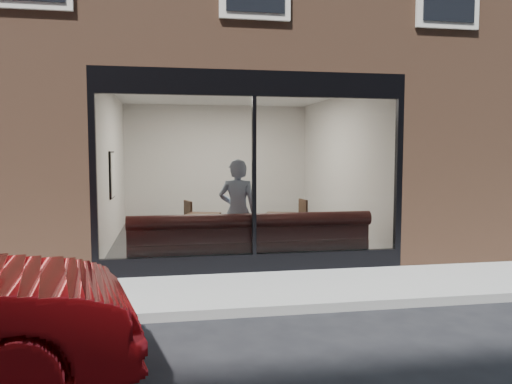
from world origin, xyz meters
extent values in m
plane|color=black|center=(0.00, 0.00, 0.00)|extent=(120.00, 120.00, 0.00)
cube|color=gray|center=(0.00, 1.00, 0.01)|extent=(40.00, 2.00, 0.01)
cube|color=gray|center=(0.00, -0.05, 0.06)|extent=(40.00, 0.10, 0.12)
cube|color=brown|center=(-3.75, 8.00, 1.60)|extent=(2.50, 12.00, 3.20)
cube|color=brown|center=(3.75, 8.00, 1.60)|extent=(2.50, 12.00, 3.20)
cube|color=brown|center=(0.00, 11.00, 1.60)|extent=(5.00, 6.00, 3.20)
plane|color=#2D2D30|center=(0.00, 5.00, 0.02)|extent=(6.00, 6.00, 0.00)
plane|color=white|center=(0.00, 5.00, 3.19)|extent=(6.00, 6.00, 0.00)
plane|color=silver|center=(0.00, 7.99, 1.60)|extent=(5.00, 0.00, 5.00)
plane|color=silver|center=(-2.49, 5.00, 1.60)|extent=(0.00, 6.00, 6.00)
plane|color=silver|center=(2.49, 5.00, 1.60)|extent=(0.00, 6.00, 6.00)
cube|color=black|center=(0.00, 2.05, 0.15)|extent=(5.00, 0.10, 0.30)
cube|color=black|center=(0.00, 2.05, 3.00)|extent=(5.00, 0.10, 0.40)
cube|color=black|center=(0.00, 2.05, 1.55)|extent=(0.06, 0.10, 2.50)
plane|color=white|center=(0.00, 2.02, 1.55)|extent=(4.80, 0.00, 4.80)
cube|color=#351713|center=(0.00, 2.45, 0.23)|extent=(4.00, 0.55, 0.45)
imported|color=#99ADCA|center=(-0.17, 2.72, 0.91)|extent=(0.76, 0.61, 1.81)
cube|color=#331B13|center=(-0.70, 3.70, 0.74)|extent=(0.75, 0.75, 0.04)
cube|color=#331B13|center=(0.75, 3.48, 0.74)|extent=(0.72, 0.72, 0.04)
cube|color=#331B13|center=(-1.14, 4.25, 0.24)|extent=(0.51, 0.51, 0.04)
cube|color=#331B13|center=(1.22, 4.20, 0.24)|extent=(0.46, 0.46, 0.04)
cube|color=white|center=(-2.45, 4.77, 1.46)|extent=(0.02, 0.67, 0.89)
camera|label=1|loc=(-1.35, -5.73, 1.95)|focal=35.00mm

